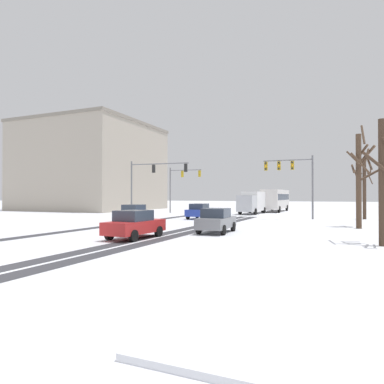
{
  "coord_description": "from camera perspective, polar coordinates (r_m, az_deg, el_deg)",
  "views": [
    {
      "loc": [
        12.4,
        -7.31,
        2.44
      ],
      "look_at": [
        0.0,
        21.56,
        2.8
      ],
      "focal_mm": 32.13,
      "sensor_mm": 36.0,
      "label": 1
    }
  ],
  "objects": [
    {
      "name": "traffic_signal_near_right",
      "position": [
        36.39,
        16.32,
        3.02
      ],
      "size": [
        4.95,
        0.43,
        6.5
      ],
      "color": "slate",
      "rests_on": "ground"
    },
    {
      "name": "traffic_signal_far_left",
      "position": [
        48.9,
        -1.9,
        1.86
      ],
      "size": [
        4.78,
        0.63,
        6.5
      ],
      "color": "slate",
      "rests_on": "ground"
    },
    {
      "name": "wheel_track_left_lane",
      "position": [
        28.6,
        -13.93,
        -5.52
      ],
      "size": [
        1.08,
        33.88,
        0.01
      ],
      "primitive_type": "cube",
      "color": "#38383D",
      "rests_on": "ground"
    },
    {
      "name": "bare_tree_sidewalk_mid",
      "position": [
        28.59,
        26.02,
        2.25
      ],
      "size": [
        2.02,
        2.01,
        7.08
      ],
      "color": "#4C3828",
      "rests_on": "ground"
    },
    {
      "name": "bare_tree_sidewalk_far",
      "position": [
        40.2,
        26.65,
        0.68
      ],
      "size": [
        1.82,
        1.79,
        6.18
      ],
      "color": "#423023",
      "rests_on": "ground"
    },
    {
      "name": "office_building_far_left_block",
      "position": [
        64.75,
        -16.28,
        3.94
      ],
      "size": [
        20.57,
        20.48,
        15.19
      ],
      "color": "#A89E8E",
      "rests_on": "ground"
    },
    {
      "name": "box_truck_delivery",
      "position": [
        47.41,
        9.99,
        -1.62
      ],
      "size": [
        2.52,
        7.48,
        3.02
      ],
      "color": "#B7BABF",
      "rests_on": "ground"
    },
    {
      "name": "car_silver_second",
      "position": [
        33.18,
        -9.54,
        -3.45
      ],
      "size": [
        1.86,
        4.11,
        1.62
      ],
      "color": "#B7BABF",
      "rests_on": "ground"
    },
    {
      "name": "bus_oncoming",
      "position": [
        55.31,
        13.72,
        -1.1
      ],
      "size": [
        2.79,
        11.04,
        3.38
      ],
      "color": "silver",
      "rests_on": "ground"
    },
    {
      "name": "car_grey_third",
      "position": [
        22.9,
        4.08,
        -4.72
      ],
      "size": [
        1.98,
        4.17,
        1.62
      ],
      "color": "slate",
      "rests_on": "ground"
    },
    {
      "name": "wheel_track_center",
      "position": [
        24.62,
        1.22,
        -6.34
      ],
      "size": [
        0.96,
        33.88,
        0.01
      ],
      "primitive_type": "cube",
      "color": "#38383D",
      "rests_on": "ground"
    },
    {
      "name": "wheel_track_right_lane",
      "position": [
        25.09,
        -1.33,
        -6.23
      ],
      "size": [
        0.94,
        33.88,
        0.01
      ],
      "primitive_type": "cube",
      "color": "#38383D",
      "rests_on": "ground"
    },
    {
      "name": "sidewalk_kerb_right",
      "position": [
        21.33,
        20.48,
        -7.03
      ],
      "size": [
        4.0,
        33.88,
        0.12
      ],
      "primitive_type": "cube",
      "color": "white",
      "rests_on": "ground"
    },
    {
      "name": "car_blue_lead",
      "position": [
        36.66,
        1.26,
        -3.19
      ],
      "size": [
        1.84,
        4.1,
        1.62
      ],
      "color": "#233899",
      "rests_on": "ground"
    },
    {
      "name": "traffic_signal_near_left",
      "position": [
        39.71,
        -6.8,
        2.6
      ],
      "size": [
        7.19,
        0.86,
        6.5
      ],
      "color": "slate",
      "rests_on": "ground"
    },
    {
      "name": "car_red_fourth",
      "position": [
        20.06,
        -9.5,
        -5.29
      ],
      "size": [
        1.98,
        4.17,
        1.62
      ],
      "color": "red",
      "rests_on": "ground"
    },
    {
      "name": "bare_tree_sidewalk_near",
      "position": [
        19.12,
        28.95,
        2.12
      ],
      "size": [
        1.76,
        1.92,
        6.21
      ],
      "color": "#423023",
      "rests_on": "ground"
    }
  ]
}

